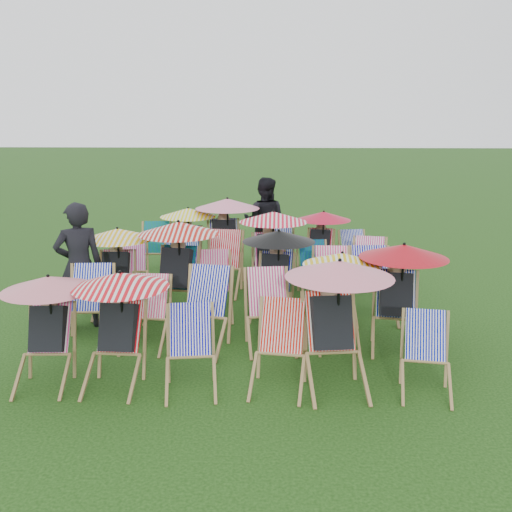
{
  "coord_description": "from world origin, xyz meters",
  "views": [
    {
      "loc": [
        0.49,
        -8.08,
        2.91
      ],
      "look_at": [
        0.15,
        0.2,
        0.9
      ],
      "focal_mm": 40.0,
      "sensor_mm": 36.0,
      "label": 1
    }
  ],
  "objects_px": {
    "deckchair_29": "(357,255)",
    "person_rear": "(265,222)",
    "deckchair_0": "(46,329)",
    "deckchair_5": "(426,357)",
    "person_left": "(79,266)"
  },
  "relations": [
    {
      "from": "deckchair_29",
      "to": "person_rear",
      "type": "height_order",
      "value": "person_rear"
    },
    {
      "from": "deckchair_0",
      "to": "deckchair_29",
      "type": "distance_m",
      "value": 6.06
    },
    {
      "from": "deckchair_5",
      "to": "person_rear",
      "type": "distance_m",
      "value": 5.77
    },
    {
      "from": "deckchair_5",
      "to": "person_left",
      "type": "bearing_deg",
      "value": 165.91
    },
    {
      "from": "deckchair_5",
      "to": "person_rear",
      "type": "height_order",
      "value": "person_rear"
    },
    {
      "from": "deckchair_5",
      "to": "deckchair_29",
      "type": "height_order",
      "value": "deckchair_29"
    },
    {
      "from": "person_rear",
      "to": "deckchair_5",
      "type": "bearing_deg",
      "value": 119.68
    },
    {
      "from": "deckchair_29",
      "to": "deckchair_0",
      "type": "bearing_deg",
      "value": -142.06
    },
    {
      "from": "deckchair_5",
      "to": "person_left",
      "type": "relative_size",
      "value": 0.46
    },
    {
      "from": "deckchair_5",
      "to": "deckchair_29",
      "type": "relative_size",
      "value": 0.96
    },
    {
      "from": "deckchair_0",
      "to": "person_left",
      "type": "distance_m",
      "value": 1.79
    },
    {
      "from": "deckchair_0",
      "to": "person_rear",
      "type": "height_order",
      "value": "person_rear"
    },
    {
      "from": "deckchair_29",
      "to": "person_rear",
      "type": "distance_m",
      "value": 1.99
    },
    {
      "from": "person_rear",
      "to": "deckchair_0",
      "type": "bearing_deg",
      "value": 77.55
    },
    {
      "from": "deckchair_0",
      "to": "person_rear",
      "type": "relative_size",
      "value": 0.69
    }
  ]
}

